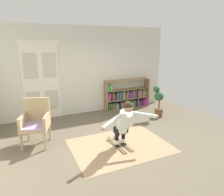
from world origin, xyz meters
The scene contains 9 objects.
ground_plane centered at (0.00, 0.00, 0.00)m, with size 7.20×7.20×0.00m, color brown.
back_wall centered at (0.00, 2.60, 1.45)m, with size 6.00×0.10×2.90m, color beige.
double_door centered at (-1.43, 2.54, 1.23)m, with size 1.22×0.05×2.45m.
rug centered at (-0.04, -0.12, 0.00)m, with size 2.25×1.69×0.01m, color #A2805D.
bookshelf centered at (1.49, 2.39, 0.43)m, with size 1.74×0.30×1.08m.
wicker_chair centered at (-1.80, 0.81, 0.58)m, with size 0.76×0.76×1.10m.
potted_plant centered at (1.95, 1.09, 0.58)m, with size 0.35×0.39×1.02m.
skis_pair centered at (-0.05, -0.09, 0.02)m, with size 0.33×0.83×0.07m.
person_skier centered at (-0.03, -0.29, 0.69)m, with size 1.45×0.66×1.10m.
Camera 1 is at (-2.06, -4.06, 2.37)m, focal length 33.05 mm.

